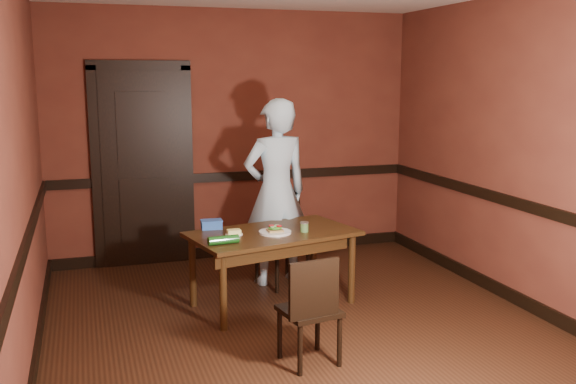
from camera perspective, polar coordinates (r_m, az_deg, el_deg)
floor at (r=5.26m, az=1.20°, el=-11.99°), size 4.00×4.50×0.01m
wall_back at (r=7.06m, az=-4.75°, el=5.03°), size 4.00×0.02×2.70m
wall_front at (r=2.91m, az=15.92°, el=-2.90°), size 4.00×0.02×2.70m
wall_left at (r=4.66m, az=-22.68°, el=1.55°), size 0.02×4.50×2.70m
wall_right at (r=5.87m, az=20.06°, el=3.37°), size 0.02×4.50×2.70m
dado_back at (r=7.10m, az=-4.67°, el=1.40°), size 4.00×0.03×0.10m
dado_left at (r=4.74m, az=-22.12°, el=-3.82°), size 0.03×4.50×0.10m
dado_right at (r=5.93m, az=19.68°, el=-0.95°), size 0.03×4.50×0.10m
baseboard_back at (r=7.28m, az=-4.57°, el=-5.15°), size 4.00×0.03×0.12m
baseboard_left at (r=5.00m, az=-21.45°, el=-13.20°), size 0.03×4.50×0.12m
baseboard_right at (r=6.14m, az=19.20°, el=-8.66°), size 0.03×4.50×0.12m
door at (r=6.90m, az=-12.77°, el=2.52°), size 1.05×0.07×2.20m
dining_table at (r=5.66m, az=-1.36°, el=-6.80°), size 1.55×1.08×0.66m
chair_far at (r=6.16m, az=-0.52°, el=-4.28°), size 0.52×0.52×0.89m
chair_near at (r=4.54m, az=1.91°, el=-10.32°), size 0.42×0.42×0.79m
person at (r=6.14m, az=-1.08°, el=-0.02°), size 0.70×0.51×1.79m
sandwich_plate at (r=5.52m, az=-1.17°, el=-3.49°), size 0.28×0.28×0.07m
sauce_jar at (r=5.56m, az=1.46°, el=-3.12°), size 0.08×0.08×0.09m
cheese_saucer at (r=5.48m, az=-4.83°, el=-3.63°), size 0.15×0.15×0.05m
food_tub at (r=5.71m, az=-6.81°, el=-2.87°), size 0.20×0.14×0.08m
wrapped_veg at (r=5.19m, az=-5.76°, el=-4.27°), size 0.26×0.09×0.07m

